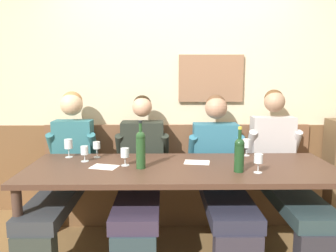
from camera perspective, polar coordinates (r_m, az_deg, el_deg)
name	(u,v)px	position (r m, az deg, el deg)	size (l,w,h in m)	color
room_wall_back	(177,80)	(3.62, 1.57, 7.64)	(6.80, 0.12, 2.80)	beige
wood_wainscot_panel	(177,168)	(3.71, 1.50, -6.99)	(6.80, 0.03, 0.93)	brown
wall_bench	(178,191)	(3.56, 1.62, -10.76)	(2.78, 0.42, 0.94)	brown
dining_table	(181,175)	(2.78, 2.25, -8.15)	(2.48, 0.89, 0.73)	#472E23
person_right_seat	(64,167)	(3.22, -17.04, -6.59)	(0.48, 1.31, 1.30)	#2C332E
person_center_right_seat	(140,171)	(3.11, -4.64, -7.45)	(0.52, 1.31, 1.26)	#27383E
person_left_seat	(221,169)	(3.14, 8.83, -7.17)	(0.54, 1.31, 1.27)	#2D2935
person_center_left_seat	(284,168)	(3.27, 18.91, -6.75)	(0.52, 1.31, 1.32)	#28272E
wine_bottle_clear_water	(239,154)	(2.63, 11.85, -4.54)	(0.08, 0.08, 0.35)	#193A1B
wine_bottle_amber_mid	(141,148)	(2.68, -4.59, -3.73)	(0.07, 0.07, 0.38)	#204420
wine_glass_mid_left	(84,151)	(2.97, -13.82, -4.07)	(0.07, 0.07, 0.13)	silver
wine_glass_by_bottle	(246,144)	(3.17, 13.01, -3.00)	(0.07, 0.07, 0.15)	silver
wine_glass_center_rear	(125,154)	(2.78, -7.22, -4.63)	(0.07, 0.07, 0.14)	silver
wine_glass_left_end	(97,146)	(3.08, -11.86, -3.28)	(0.06, 0.06, 0.14)	silver
wine_glass_near_bucket	(258,160)	(2.65, 14.90, -5.48)	(0.07, 0.07, 0.14)	silver
wine_glass_right_end	(68,145)	(3.15, -16.33, -3.05)	(0.07, 0.07, 0.16)	silver
tasting_sheet_left_guest	(197,162)	(2.89, 4.86, -6.08)	(0.21, 0.15, 0.00)	white
tasting_sheet_right_guest	(104,167)	(2.79, -10.62, -6.74)	(0.21, 0.15, 0.00)	white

